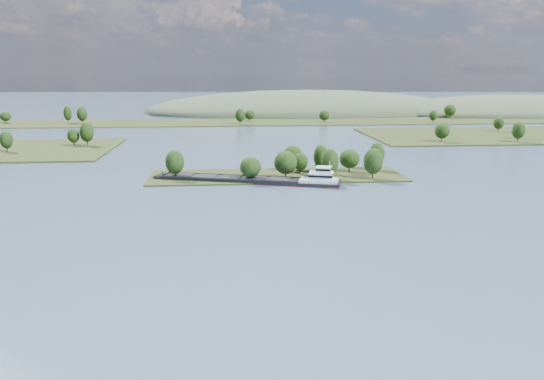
{
  "coord_description": "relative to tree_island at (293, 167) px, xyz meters",
  "views": [
    {
      "loc": [
        -19.62,
        -24.96,
        41.43
      ],
      "look_at": [
        -6.28,
        130.0,
        6.0
      ],
      "focal_mm": 35.0,
      "sensor_mm": 36.0,
      "label": 1
    }
  ],
  "objects": [
    {
      "name": "hill_west",
      "position": [
        53.65,
        321.09,
        -3.87
      ],
      "size": [
        320.0,
        160.0,
        44.0
      ],
      "primitive_type": "ellipsoid",
      "color": "#3B4932",
      "rests_on": "ground"
    },
    {
      "name": "back_shoreline",
      "position": [
        1.18,
        220.9,
        -3.27
      ],
      "size": [
        900.0,
        60.0,
        14.7
      ],
      "color": "#263116",
      "rests_on": "ground"
    },
    {
      "name": "tree_island",
      "position": [
        0.0,
        0.0,
        0.0
      ],
      "size": [
        100.0,
        30.0,
        13.07
      ],
      "color": "#263116",
      "rests_on": "ground"
    },
    {
      "name": "hill_east",
      "position": [
        253.65,
        291.09,
        -3.87
      ],
      "size": [
        260.0,
        140.0,
        36.0
      ],
      "primitive_type": "ellipsoid",
      "color": "#3B4932",
      "rests_on": "ground"
    },
    {
      "name": "cargo_barge",
      "position": [
        -14.14,
        -10.14,
        -2.67
      ],
      "size": [
        70.21,
        28.03,
        9.57
      ],
      "color": "black",
      "rests_on": "ground"
    },
    {
      "name": "ground",
      "position": [
        -6.35,
        -58.91,
        -3.87
      ],
      "size": [
        1800.0,
        1800.0,
        0.0
      ],
      "primitive_type": "plane",
      "color": "#3D5569",
      "rests_on": "ground"
    }
  ]
}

